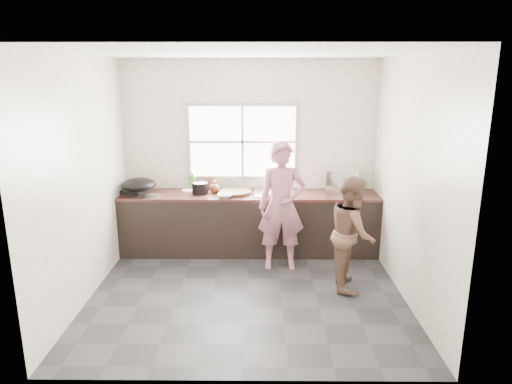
{
  "coord_description": "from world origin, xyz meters",
  "views": [
    {
      "loc": [
        0.15,
        -4.9,
        2.49
      ],
      "look_at": [
        0.1,
        0.65,
        1.05
      ],
      "focal_mm": 32.0,
      "sensor_mm": 36.0,
      "label": 1
    }
  ],
  "objects_px": {
    "woman": "(282,210)",
    "cutting_board": "(235,192)",
    "dish_rack": "(340,181)",
    "pot_lid_left": "(152,196)",
    "person_side": "(352,233)",
    "burner": "(133,190)",
    "bowl_mince": "(225,196)",
    "bottle_brown_short": "(215,187)",
    "bowl_crabs": "(280,195)",
    "bowl_held": "(269,194)",
    "pot_lid_right": "(191,190)",
    "black_pot": "(200,188)",
    "glass_jar": "(199,188)",
    "wok": "(139,185)",
    "bottle_brown_tall": "(206,183)",
    "plate_food": "(190,190)",
    "bottle_green": "(193,180)"
  },
  "relations": [
    {
      "from": "woman",
      "to": "glass_jar",
      "type": "xyz_separation_m",
      "value": [
        -1.15,
        0.67,
        0.13
      ]
    },
    {
      "from": "plate_food",
      "to": "bottle_brown_tall",
      "type": "distance_m",
      "value": 0.26
    },
    {
      "from": "bowl_mince",
      "to": "person_side",
      "type": "bearing_deg",
      "value": -29.94
    },
    {
      "from": "bowl_held",
      "to": "pot_lid_right",
      "type": "xyz_separation_m",
      "value": [
        -1.12,
        0.33,
        -0.03
      ]
    },
    {
      "from": "bottle_brown_short",
      "to": "wok",
      "type": "bearing_deg",
      "value": -172.17
    },
    {
      "from": "black_pot",
      "to": "dish_rack",
      "type": "height_order",
      "value": "dish_rack"
    },
    {
      "from": "bottle_brown_tall",
      "to": "bottle_brown_short",
      "type": "bearing_deg",
      "value": -52.37
    },
    {
      "from": "woman",
      "to": "glass_jar",
      "type": "distance_m",
      "value": 1.33
    },
    {
      "from": "burner",
      "to": "pot_lid_right",
      "type": "xyz_separation_m",
      "value": [
        0.8,
        0.12,
        -0.02
      ]
    },
    {
      "from": "bowl_held",
      "to": "pot_lid_left",
      "type": "height_order",
      "value": "bowl_held"
    },
    {
      "from": "bowl_mince",
      "to": "glass_jar",
      "type": "xyz_separation_m",
      "value": [
        -0.39,
        0.33,
        0.02
      ]
    },
    {
      "from": "bottle_green",
      "to": "pot_lid_right",
      "type": "bearing_deg",
      "value": -119.29
    },
    {
      "from": "black_pot",
      "to": "pot_lid_left",
      "type": "xyz_separation_m",
      "value": [
        -0.65,
        -0.14,
        -0.07
      ]
    },
    {
      "from": "bowl_crabs",
      "to": "bowl_held",
      "type": "relative_size",
      "value": 0.95
    },
    {
      "from": "pot_lid_left",
      "to": "burner",
      "type": "bearing_deg",
      "value": 144.28
    },
    {
      "from": "bowl_held",
      "to": "bottle_green",
      "type": "xyz_separation_m",
      "value": [
        -1.1,
        0.37,
        0.11
      ]
    },
    {
      "from": "bottle_brown_tall",
      "to": "cutting_board",
      "type": "bearing_deg",
      "value": -28.8
    },
    {
      "from": "pot_lid_left",
      "to": "cutting_board",
      "type": "bearing_deg",
      "value": 7.29
    },
    {
      "from": "cutting_board",
      "to": "burner",
      "type": "height_order",
      "value": "burner"
    },
    {
      "from": "dish_rack",
      "to": "pot_lid_left",
      "type": "relative_size",
      "value": 1.72
    },
    {
      "from": "bottle_green",
      "to": "wok",
      "type": "relative_size",
      "value": 0.61
    },
    {
      "from": "burner",
      "to": "black_pot",
      "type": "bearing_deg",
      "value": -4.75
    },
    {
      "from": "bottle_brown_tall",
      "to": "bottle_brown_short",
      "type": "xyz_separation_m",
      "value": [
        0.14,
        -0.18,
        -0.02
      ]
    },
    {
      "from": "person_side",
      "to": "burner",
      "type": "distance_m",
      "value": 3.13
    },
    {
      "from": "bowl_held",
      "to": "wok",
      "type": "xyz_separation_m",
      "value": [
        -1.79,
        0.05,
        0.11
      ]
    },
    {
      "from": "plate_food",
      "to": "glass_jar",
      "type": "height_order",
      "value": "glass_jar"
    },
    {
      "from": "bottle_brown_tall",
      "to": "dish_rack",
      "type": "height_order",
      "value": "dish_rack"
    },
    {
      "from": "bowl_mince",
      "to": "burner",
      "type": "xyz_separation_m",
      "value": [
        -1.32,
        0.28,
        0.0
      ]
    },
    {
      "from": "woman",
      "to": "bottle_green",
      "type": "bearing_deg",
      "value": 146.53
    },
    {
      "from": "bowl_mince",
      "to": "pot_lid_left",
      "type": "distance_m",
      "value": 1.01
    },
    {
      "from": "person_side",
      "to": "plate_food",
      "type": "xyz_separation_m",
      "value": [
        -2.1,
        1.26,
        0.19
      ]
    },
    {
      "from": "pot_lid_right",
      "to": "bottle_green",
      "type": "bearing_deg",
      "value": 60.71
    },
    {
      "from": "bowl_mince",
      "to": "cutting_board",
      "type": "bearing_deg",
      "value": 57.28
    },
    {
      "from": "woman",
      "to": "cutting_board",
      "type": "distance_m",
      "value": 0.84
    },
    {
      "from": "glass_jar",
      "to": "pot_lid_left",
      "type": "bearing_deg",
      "value": -156.6
    },
    {
      "from": "bowl_mince",
      "to": "woman",
      "type": "bearing_deg",
      "value": -24.37
    },
    {
      "from": "person_side",
      "to": "bottle_brown_tall",
      "type": "bearing_deg",
      "value": 58.58
    },
    {
      "from": "bowl_mince",
      "to": "bottle_brown_short",
      "type": "height_order",
      "value": "bottle_brown_short"
    },
    {
      "from": "bottle_brown_short",
      "to": "pot_lid_right",
      "type": "bearing_deg",
      "value": 158.27
    },
    {
      "from": "cutting_board",
      "to": "dish_rack",
      "type": "distance_m",
      "value": 1.49
    },
    {
      "from": "black_pot",
      "to": "dish_rack",
      "type": "relative_size",
      "value": 0.5
    },
    {
      "from": "dish_rack",
      "to": "pot_lid_right",
      "type": "xyz_separation_m",
      "value": [
        -2.13,
        0.09,
        -0.16
      ]
    },
    {
      "from": "bottle_brown_tall",
      "to": "pot_lid_right",
      "type": "height_order",
      "value": "bottle_brown_tall"
    },
    {
      "from": "woman",
      "to": "wok",
      "type": "height_order",
      "value": "woman"
    },
    {
      "from": "bowl_crabs",
      "to": "wok",
      "type": "height_order",
      "value": "wok"
    },
    {
      "from": "bowl_mince",
      "to": "glass_jar",
      "type": "height_order",
      "value": "glass_jar"
    },
    {
      "from": "bottle_brown_short",
      "to": "glass_jar",
      "type": "height_order",
      "value": "bottle_brown_short"
    },
    {
      "from": "person_side",
      "to": "burner",
      "type": "relative_size",
      "value": 3.6
    },
    {
      "from": "bowl_crabs",
      "to": "pot_lid_left",
      "type": "height_order",
      "value": "bowl_crabs"
    },
    {
      "from": "bowl_crabs",
      "to": "burner",
      "type": "bearing_deg",
      "value": 172.32
    }
  ]
}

